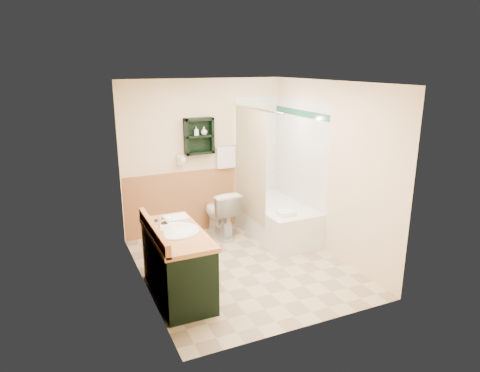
{
  "coord_description": "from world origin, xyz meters",
  "views": [
    {
      "loc": [
        -2.18,
        -4.72,
        2.62
      ],
      "look_at": [
        0.04,
        0.2,
        1.06
      ],
      "focal_mm": 32.0,
      "sensor_mm": 36.0,
      "label": 1
    }
  ],
  "objects_px": {
    "hair_dryer": "(180,160)",
    "soap_bottle_a": "(196,133)",
    "toilet": "(220,213)",
    "vanity": "(178,264)",
    "bathtub": "(277,220)",
    "vanity_book": "(154,215)",
    "soap_bottle_b": "(204,132)",
    "wall_shelf": "(199,136)"
  },
  "relations": [
    {
      "from": "hair_dryer",
      "to": "soap_bottle_a",
      "type": "xyz_separation_m",
      "value": [
        0.25,
        -0.03,
        0.4
      ]
    },
    {
      "from": "toilet",
      "to": "vanity",
      "type": "bearing_deg",
      "value": 49.35
    },
    {
      "from": "soap_bottle_a",
      "to": "bathtub",
      "type": "bearing_deg",
      "value": -30.91
    },
    {
      "from": "vanity_book",
      "to": "soap_bottle_a",
      "type": "relative_size",
      "value": 1.55
    },
    {
      "from": "bathtub",
      "to": "soap_bottle_b",
      "type": "relative_size",
      "value": 12.39
    },
    {
      "from": "hair_dryer",
      "to": "vanity",
      "type": "relative_size",
      "value": 0.19
    },
    {
      "from": "bathtub",
      "to": "toilet",
      "type": "distance_m",
      "value": 0.89
    },
    {
      "from": "bathtub",
      "to": "soap_bottle_b",
      "type": "height_order",
      "value": "soap_bottle_b"
    },
    {
      "from": "wall_shelf",
      "to": "bathtub",
      "type": "distance_m",
      "value": 1.77
    },
    {
      "from": "wall_shelf",
      "to": "hair_dryer",
      "type": "relative_size",
      "value": 2.29
    },
    {
      "from": "wall_shelf",
      "to": "vanity_book",
      "type": "distance_m",
      "value": 1.88
    },
    {
      "from": "hair_dryer",
      "to": "toilet",
      "type": "distance_m",
      "value": 1.03
    },
    {
      "from": "soap_bottle_b",
      "to": "toilet",
      "type": "bearing_deg",
      "value": -59.34
    },
    {
      "from": "vanity",
      "to": "soap_bottle_b",
      "type": "distance_m",
      "value": 2.34
    },
    {
      "from": "wall_shelf",
      "to": "soap_bottle_a",
      "type": "relative_size",
      "value": 4.14
    },
    {
      "from": "vanity",
      "to": "wall_shelf",
      "type": "bearing_deg",
      "value": 62.93
    },
    {
      "from": "wall_shelf",
      "to": "vanity",
      "type": "xyz_separation_m",
      "value": [
        -0.89,
        -1.75,
        -1.15
      ]
    },
    {
      "from": "vanity",
      "to": "hair_dryer",
      "type": "bearing_deg",
      "value": 71.48
    },
    {
      "from": "wall_shelf",
      "to": "bathtub",
      "type": "xyz_separation_m",
      "value": [
        1.03,
        -0.65,
        -1.29
      ]
    },
    {
      "from": "bathtub",
      "to": "soap_bottle_a",
      "type": "height_order",
      "value": "soap_bottle_a"
    },
    {
      "from": "wall_shelf",
      "to": "toilet",
      "type": "distance_m",
      "value": 1.24
    },
    {
      "from": "toilet",
      "to": "vanity_book",
      "type": "bearing_deg",
      "value": 38.06
    },
    {
      "from": "soap_bottle_b",
      "to": "bathtub",
      "type": "bearing_deg",
      "value": -34.15
    },
    {
      "from": "vanity",
      "to": "toilet",
      "type": "height_order",
      "value": "vanity"
    },
    {
      "from": "wall_shelf",
      "to": "toilet",
      "type": "relative_size",
      "value": 0.75
    },
    {
      "from": "hair_dryer",
      "to": "toilet",
      "type": "height_order",
      "value": "hair_dryer"
    },
    {
      "from": "wall_shelf",
      "to": "vanity",
      "type": "relative_size",
      "value": 0.44
    },
    {
      "from": "vanity",
      "to": "vanity_book",
      "type": "xyz_separation_m",
      "value": [
        -0.17,
        0.34,
        0.5
      ]
    },
    {
      "from": "vanity",
      "to": "soap_bottle_b",
      "type": "relative_size",
      "value": 10.33
    },
    {
      "from": "vanity_book",
      "to": "soap_bottle_b",
      "type": "relative_size",
      "value": 1.7
    },
    {
      "from": "hair_dryer",
      "to": "toilet",
      "type": "relative_size",
      "value": 0.33
    },
    {
      "from": "vanity",
      "to": "vanity_book",
      "type": "bearing_deg",
      "value": 115.6
    },
    {
      "from": "soap_bottle_a",
      "to": "soap_bottle_b",
      "type": "bearing_deg",
      "value": 0.0
    },
    {
      "from": "wall_shelf",
      "to": "bathtub",
      "type": "relative_size",
      "value": 0.37
    },
    {
      "from": "hair_dryer",
      "to": "bathtub",
      "type": "height_order",
      "value": "hair_dryer"
    },
    {
      "from": "bathtub",
      "to": "soap_bottle_a",
      "type": "bearing_deg",
      "value": 149.09
    },
    {
      "from": "vanity_book",
      "to": "soap_bottle_b",
      "type": "distance_m",
      "value": 1.94
    },
    {
      "from": "wall_shelf",
      "to": "vanity_book",
      "type": "xyz_separation_m",
      "value": [
        -1.06,
        -1.41,
        -0.65
      ]
    },
    {
      "from": "hair_dryer",
      "to": "vanity_book",
      "type": "xyz_separation_m",
      "value": [
        -0.76,
        -1.43,
        -0.3
      ]
    },
    {
      "from": "wall_shelf",
      "to": "vanity",
      "type": "height_order",
      "value": "wall_shelf"
    },
    {
      "from": "hair_dryer",
      "to": "soap_bottle_b",
      "type": "height_order",
      "value": "soap_bottle_b"
    },
    {
      "from": "wall_shelf",
      "to": "soap_bottle_a",
      "type": "height_order",
      "value": "wall_shelf"
    }
  ]
}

